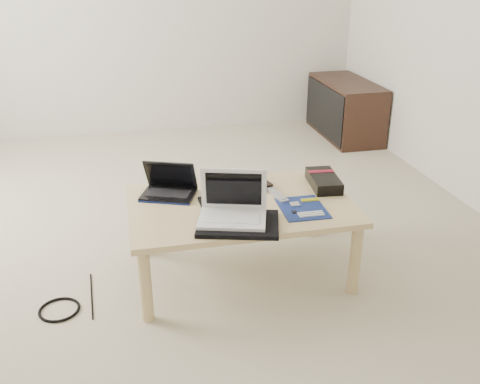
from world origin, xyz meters
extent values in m
plane|color=beige|center=(0.00, 0.00, 0.00)|extent=(4.00, 4.00, 0.00)
cube|color=beige|center=(0.00, -2.05, 1.30)|extent=(4.00, 0.10, 2.60)
cube|color=tan|center=(0.34, -0.59, 0.39)|extent=(1.10, 0.70, 0.03)
cylinder|color=tan|center=(-0.16, -0.89, 0.18)|extent=(0.06, 0.06, 0.37)
cylinder|color=tan|center=(0.84, -0.89, 0.18)|extent=(0.06, 0.06, 0.37)
cylinder|color=tan|center=(-0.16, -0.29, 0.18)|extent=(0.06, 0.06, 0.37)
cylinder|color=tan|center=(0.84, -0.29, 0.18)|extent=(0.06, 0.06, 0.37)
cube|color=#351F15|center=(1.78, 1.45, 0.25)|extent=(0.40, 0.90, 0.50)
cube|color=black|center=(1.58, 1.45, 0.25)|extent=(0.02, 0.86, 0.44)
cube|color=black|center=(0.37, -0.39, 0.41)|extent=(0.35, 0.32, 0.03)
cube|color=black|center=(0.00, -0.43, 0.41)|extent=(0.31, 0.27, 0.02)
cube|color=black|center=(0.00, -0.43, 0.42)|extent=(0.24, 0.17, 0.00)
cube|color=black|center=(-0.02, -0.49, 0.42)|extent=(0.06, 0.05, 0.00)
cube|color=black|center=(0.02, -0.38, 0.50)|extent=(0.28, 0.18, 0.16)
cube|color=black|center=(0.02, -0.39, 0.49)|extent=(0.23, 0.14, 0.13)
cube|color=#0D194D|center=(-0.03, -0.51, 0.40)|extent=(0.25, 0.11, 0.01)
cube|color=black|center=(0.26, -0.59, 0.41)|extent=(0.25, 0.19, 0.01)
cube|color=white|center=(0.26, -0.59, 0.41)|extent=(0.20, 0.15, 0.00)
cube|color=silver|center=(0.54, -0.55, 0.41)|extent=(0.08, 0.20, 0.02)
cube|color=#929297|center=(0.54, -0.55, 0.42)|extent=(0.07, 0.16, 0.00)
cube|color=black|center=(0.28, -0.82, 0.41)|extent=(0.43, 0.36, 0.02)
cube|color=silver|center=(0.25, -0.80, 0.43)|extent=(0.35, 0.29, 0.01)
cube|color=silver|center=(0.25, -0.81, 0.44)|extent=(0.27, 0.18, 0.00)
cube|color=silver|center=(0.23, -0.88, 0.44)|extent=(0.07, 0.05, 0.00)
cube|color=silver|center=(0.28, -0.72, 0.54)|extent=(0.30, 0.12, 0.21)
cube|color=black|center=(0.28, -0.72, 0.54)|extent=(0.25, 0.10, 0.17)
cube|color=#0C1852|center=(0.62, -0.72, 0.40)|extent=(0.22, 0.27, 0.01)
cube|color=silver|center=(0.59, -0.68, 0.41)|extent=(0.05, 0.05, 0.01)
cube|color=yellow|center=(0.68, -0.64, 0.41)|extent=(0.09, 0.01, 0.01)
cube|color=yellow|center=(0.68, -0.66, 0.41)|extent=(0.09, 0.01, 0.01)
cube|color=silver|center=(0.64, -0.78, 0.41)|extent=(0.12, 0.01, 0.01)
cube|color=silver|center=(0.64, -0.80, 0.41)|extent=(0.12, 0.01, 0.01)
cube|color=silver|center=(0.63, -0.82, 0.41)|extent=(0.12, 0.01, 0.01)
cube|color=black|center=(0.57, -0.76, 0.41)|extent=(0.02, 0.02, 0.01)
cube|color=black|center=(0.82, -0.48, 0.43)|extent=(0.17, 0.29, 0.06)
cube|color=maroon|center=(0.83, -0.42, 0.46)|extent=(0.14, 0.05, 0.00)
torus|color=black|center=(0.21, -0.60, 0.41)|extent=(0.12, 0.12, 0.01)
torus|color=black|center=(-0.56, -0.73, 0.01)|extent=(0.25, 0.25, 0.01)
cylinder|color=black|center=(-0.42, -0.64, 0.00)|extent=(0.03, 0.39, 0.01)
camera|label=1|loc=(-0.19, -2.93, 1.53)|focal=40.00mm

